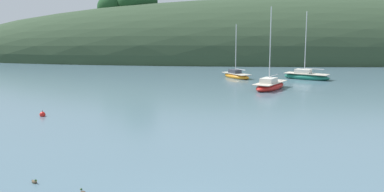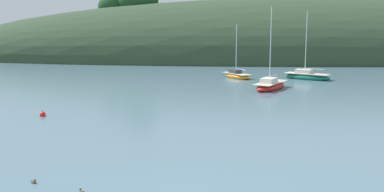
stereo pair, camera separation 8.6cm
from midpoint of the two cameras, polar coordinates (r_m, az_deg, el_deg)
far_shoreline_hill at (r=91.21m, az=16.14°, el=4.71°), size 150.00×36.00×26.25m
sailboat_blue_center at (r=47.80m, az=9.74°, el=1.31°), size 4.71×6.05×8.67m
sailboat_orange_cutter at (r=56.67m, az=5.56°, el=2.60°), size 3.76×4.84×6.78m
sailboat_red_portside at (r=56.94m, az=14.13°, el=2.44°), size 5.82×4.79×8.36m
mooring_buoy_inner at (r=35.55m, az=-18.36°, el=-2.24°), size 0.44×0.44×0.54m
duck_straggler at (r=21.37m, az=-19.34°, el=-10.15°), size 0.37×0.37×0.24m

